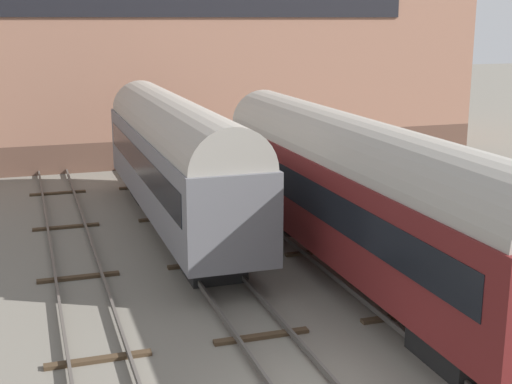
# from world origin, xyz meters

# --- Properties ---
(track_right) EXTENTS (2.60, 60.00, 0.26)m
(track_right) POSITION_xyz_m (4.22, 0.00, 0.14)
(track_right) COLOR #4C4742
(track_right) RESTS_ON ground
(train_car_grey) EXTENTS (2.89, 16.50, 5.25)m
(train_car_grey) POSITION_xyz_m (0.00, 13.51, 3.00)
(train_car_grey) COLOR black
(train_car_grey) RESTS_ON ground
(train_car_maroon) EXTENTS (2.89, 18.62, 5.24)m
(train_car_maroon) POSITION_xyz_m (4.22, 6.24, 3.00)
(train_car_maroon) COLOR black
(train_car_maroon) RESTS_ON ground
(station_platform) EXTENTS (2.49, 13.30, 1.10)m
(station_platform) POSITION_xyz_m (6.78, 1.92, 1.02)
(station_platform) COLOR brown
(station_platform) RESTS_ON ground
(warehouse_building) EXTENTS (36.42, 14.04, 16.06)m
(warehouse_building) POSITION_xyz_m (3.44, 32.55, 8.03)
(warehouse_building) COLOR brown
(warehouse_building) RESTS_ON ground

